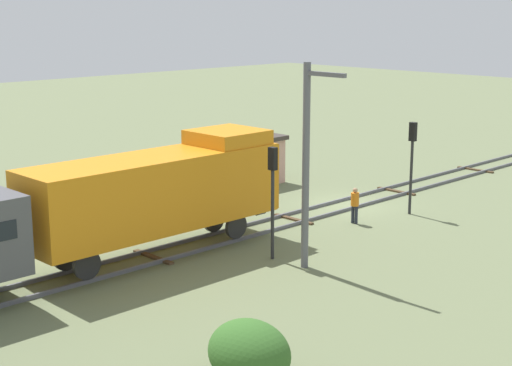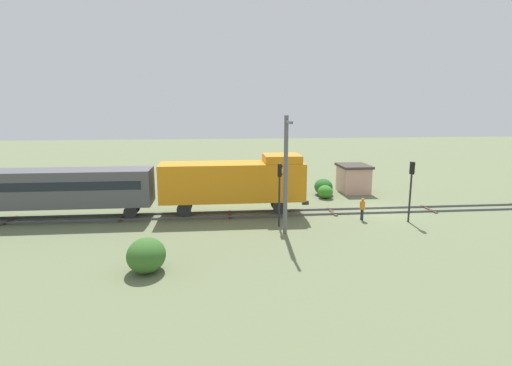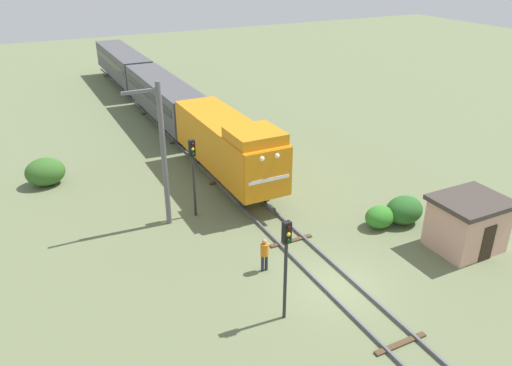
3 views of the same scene
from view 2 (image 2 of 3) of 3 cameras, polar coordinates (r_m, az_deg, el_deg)
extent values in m
plane|color=#66704C|center=(34.34, 17.42, -3.84)|extent=(148.46, 148.46, 0.00)
cube|color=#595960|center=(33.68, 17.90, -4.02)|extent=(0.10, 98.98, 0.16)
cube|color=#595960|center=(34.96, 16.97, -3.42)|extent=(0.10, 98.98, 0.16)
cube|color=#4C3823|center=(36.14, 23.46, -3.46)|extent=(2.40, 0.24, 0.09)
cube|color=#4C3823|center=(32.94, 10.79, -4.07)|extent=(2.40, 0.24, 0.09)
cube|color=#4C3823|center=(31.62, -3.73, -4.53)|extent=(2.40, 0.24, 0.09)
cube|color=#4C3823|center=(32.42, -18.51, -4.69)|extent=(2.40, 0.24, 0.09)
cube|color=#4C3823|center=(35.19, -31.76, -4.58)|extent=(2.40, 0.24, 0.09)
cube|color=orange|center=(31.03, -3.46, 0.23)|extent=(2.90, 11.00, 2.90)
cube|color=orange|center=(31.15, 3.71, 3.53)|extent=(2.75, 2.80, 0.60)
cube|color=orange|center=(31.73, 6.61, 0.42)|extent=(2.84, 0.10, 2.84)
cube|color=white|center=(31.78, 6.67, 0.06)|extent=(2.46, 0.06, 0.20)
sphere|color=white|center=(31.13, 6.92, 2.26)|extent=(0.28, 0.28, 0.28)
sphere|color=white|center=(31.99, 6.57, 2.50)|extent=(0.28, 0.28, 0.28)
cylinder|color=#262628|center=(32.18, 7.06, -2.81)|extent=(0.36, 0.50, 0.36)
cylinder|color=#262628|center=(31.13, 3.48, -3.51)|extent=(0.18, 1.10, 1.10)
cylinder|color=#262628|center=(32.51, 3.07, -2.88)|extent=(0.18, 1.10, 1.10)
cylinder|color=#262628|center=(30.84, -10.26, -3.80)|extent=(0.18, 1.10, 1.10)
cylinder|color=#262628|center=(32.23, -10.06, -3.15)|extent=(0.18, 1.10, 1.10)
cube|color=#4C4C51|center=(33.25, -26.63, -0.62)|extent=(2.80, 14.00, 2.70)
cube|color=black|center=(33.19, -26.69, -0.03)|extent=(2.84, 12.88, 0.64)
cylinder|color=#262628|center=(31.43, -17.56, -4.00)|extent=(0.16, 0.96, 0.96)
cylinder|color=#262628|center=(32.80, -17.06, -3.35)|extent=(0.16, 0.96, 0.96)
cylinder|color=#262628|center=(31.34, 21.19, -1.25)|extent=(0.14, 0.14, 4.50)
cube|color=black|center=(31.03, 21.41, 2.00)|extent=(0.32, 0.24, 0.90)
sphere|color=#390606|center=(31.06, 21.68, 2.50)|extent=(0.16, 0.16, 0.16)
sphere|color=yellow|center=(31.09, 21.64, 1.99)|extent=(0.16, 0.16, 0.16)
sphere|color=black|center=(31.14, 21.61, 1.48)|extent=(0.16, 0.16, 0.16)
cylinder|color=#262628|center=(28.11, 3.35, -1.82)|extent=(0.14, 0.14, 4.53)
cube|color=black|center=(27.77, 3.39, 1.83)|extent=(0.32, 0.24, 0.90)
sphere|color=#390606|center=(27.75, 3.69, 2.39)|extent=(0.16, 0.16, 0.16)
sphere|color=yellow|center=(27.79, 3.68, 1.82)|extent=(0.16, 0.16, 0.16)
sphere|color=black|center=(27.84, 3.67, 1.25)|extent=(0.16, 0.16, 0.16)
cylinder|color=#262B38|center=(31.06, 14.96, -4.44)|extent=(0.15, 0.15, 0.85)
cylinder|color=#262B38|center=(31.24, 14.83, -4.35)|extent=(0.15, 0.15, 0.85)
cylinder|color=orange|center=(30.97, 14.97, -3.08)|extent=(0.38, 0.38, 0.62)
sphere|color=tan|center=(30.87, 15.00, -2.32)|extent=(0.23, 0.23, 0.23)
cylinder|color=#595960|center=(26.26, 4.26, 0.99)|extent=(0.28, 0.28, 7.89)
cube|color=#595960|center=(25.00, 4.74, 8.66)|extent=(1.80, 0.16, 0.16)
cube|color=#D19E8C|center=(40.98, 13.73, 0.49)|extent=(3.20, 2.60, 2.50)
cube|color=#3F3833|center=(40.76, 13.82, 2.38)|extent=(3.50, 2.90, 0.24)
cube|color=#2D2319|center=(41.49, 15.44, 0.11)|extent=(0.80, 0.06, 1.90)
ellipsoid|color=#356426|center=(21.71, -15.40, -9.91)|extent=(2.44, 1.99, 1.77)
ellipsoid|color=#296126|center=(39.16, 9.61, -0.54)|extent=(2.12, 1.74, 1.54)
ellipsoid|color=#337E26|center=(37.72, 9.87, -1.24)|extent=(1.67, 1.36, 1.21)
camera|label=1|loc=(18.14, -77.09, 6.86)|focal=55.00mm
camera|label=3|loc=(34.25, 52.03, 15.80)|focal=35.00mm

